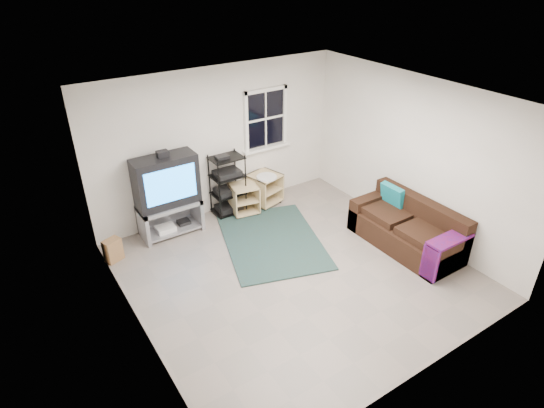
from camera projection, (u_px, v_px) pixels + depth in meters
room at (266, 123)px, 8.19m from camera, size 4.60×4.62×4.60m
tv_unit at (167, 189)px, 7.34m from camera, size 1.01×0.51×1.49m
av_rack at (228, 188)px, 8.08m from camera, size 0.56×0.41×1.13m
side_table_left at (243, 197)px, 8.20m from camera, size 0.54×0.54×0.55m
side_table_right at (263, 186)px, 8.47m from camera, size 0.65×0.65×0.61m
sofa at (408, 230)px, 7.25m from camera, size 0.82×1.84×0.84m
shag_rug at (272, 240)px, 7.49m from camera, size 2.04×2.41×0.02m
paper_bag at (113, 250)px, 6.95m from camera, size 0.30×0.25×0.37m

